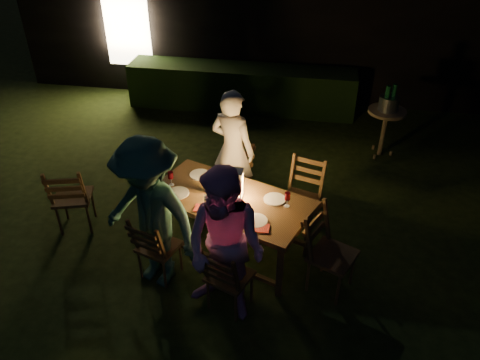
% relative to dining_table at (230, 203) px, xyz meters
% --- Properties ---
extents(dining_table, '(2.00, 1.47, 0.75)m').
position_rel_dining_table_xyz_m(dining_table, '(0.00, 0.00, 0.00)').
color(dining_table, '#462D17').
rests_on(dining_table, ground).
extents(chair_near_left, '(0.51, 0.53, 0.89)m').
position_rel_dining_table_xyz_m(chair_near_left, '(-0.69, -0.57, -0.41)').
color(chair_near_left, '#462D17').
rests_on(chair_near_left, ground).
extents(chair_near_right, '(0.53, 0.55, 0.91)m').
position_rel_dining_table_xyz_m(chair_near_right, '(0.16, -0.88, -0.40)').
color(chair_near_right, '#462D17').
rests_on(chair_near_right, ground).
extents(chair_far_left, '(0.59, 0.60, 0.95)m').
position_rel_dining_table_xyz_m(chair_far_left, '(-0.15, 0.88, -0.39)').
color(chair_far_left, '#462D17').
rests_on(chair_far_left, ground).
extents(chair_far_right, '(0.54, 0.57, 0.97)m').
position_rel_dining_table_xyz_m(chair_far_right, '(0.78, 0.53, -0.38)').
color(chair_far_right, '#462D17').
rests_on(chair_far_right, ground).
extents(chair_end, '(0.62, 0.61, 1.01)m').
position_rel_dining_table_xyz_m(chair_end, '(1.15, -0.42, -0.37)').
color(chair_end, '#462D17').
rests_on(chair_end, ground).
extents(chair_spare, '(0.55, 0.57, 0.98)m').
position_rel_dining_table_xyz_m(chair_spare, '(-1.98, 0.08, -0.38)').
color(chair_spare, '#462D17').
rests_on(chair_spare, ground).
extents(person_house_side, '(0.70, 0.58, 1.65)m').
position_rel_dining_table_xyz_m(person_house_side, '(-0.14, 0.93, 0.15)').
color(person_house_side, white).
rests_on(person_house_side, ground).
extents(person_opp_right, '(1.00, 0.89, 1.70)m').
position_rel_dining_table_xyz_m(person_opp_right, '(0.14, -0.93, 0.17)').
color(person_opp_right, '#E89FDB').
rests_on(person_opp_right, ground).
extents(person_opp_left, '(1.29, 1.01, 1.76)m').
position_rel_dining_table_xyz_m(person_opp_left, '(-0.71, -0.61, 0.20)').
color(person_opp_left, '#336752').
rests_on(person_opp_left, ground).
extents(lantern, '(0.16, 0.16, 0.35)m').
position_rel_dining_table_xyz_m(lantern, '(0.06, 0.03, 0.23)').
color(lantern, white).
rests_on(lantern, dining_table).
extents(plate_far_left, '(0.25, 0.25, 0.01)m').
position_rel_dining_table_xyz_m(plate_far_left, '(-0.44, 0.40, 0.08)').
color(plate_far_left, white).
rests_on(plate_far_left, dining_table).
extents(plate_near_left, '(0.25, 0.25, 0.01)m').
position_rel_dining_table_xyz_m(plate_near_left, '(-0.59, -0.02, 0.08)').
color(plate_near_left, white).
rests_on(plate_near_left, dining_table).
extents(plate_far_right, '(0.25, 0.25, 0.01)m').
position_rel_dining_table_xyz_m(plate_far_right, '(0.50, 0.05, 0.08)').
color(plate_far_right, white).
rests_on(plate_far_right, dining_table).
extents(plate_near_right, '(0.25, 0.25, 0.01)m').
position_rel_dining_table_xyz_m(plate_near_right, '(0.35, -0.36, 0.08)').
color(plate_near_right, white).
rests_on(plate_near_right, dining_table).
extents(wineglass_a, '(0.06, 0.06, 0.18)m').
position_rel_dining_table_xyz_m(wineglass_a, '(-0.18, 0.37, 0.16)').
color(wineglass_a, '#59070F').
rests_on(wineglass_a, dining_table).
extents(wineglass_b, '(0.06, 0.06, 0.18)m').
position_rel_dining_table_xyz_m(wineglass_b, '(-0.72, 0.14, 0.16)').
color(wineglass_b, '#59070F').
rests_on(wineglass_b, dining_table).
extents(wineglass_c, '(0.06, 0.06, 0.18)m').
position_rel_dining_table_xyz_m(wineglass_c, '(0.18, -0.37, 0.16)').
color(wineglass_c, '#59070F').
rests_on(wineglass_c, dining_table).
extents(wineglass_d, '(0.06, 0.06, 0.18)m').
position_rel_dining_table_xyz_m(wineglass_d, '(0.64, -0.05, 0.16)').
color(wineglass_d, '#59070F').
rests_on(wineglass_d, dining_table).
extents(wineglass_e, '(0.06, 0.06, 0.18)m').
position_rel_dining_table_xyz_m(wineglass_e, '(-0.20, -0.25, 0.16)').
color(wineglass_e, silver).
rests_on(wineglass_e, dining_table).
extents(bottle_table, '(0.07, 0.07, 0.28)m').
position_rel_dining_table_xyz_m(bottle_table, '(-0.23, 0.09, 0.21)').
color(bottle_table, '#0F471E').
rests_on(bottle_table, dining_table).
extents(napkin_left, '(0.18, 0.14, 0.01)m').
position_rel_dining_table_xyz_m(napkin_left, '(-0.25, -0.25, 0.08)').
color(napkin_left, red).
rests_on(napkin_left, dining_table).
extents(napkin_right, '(0.18, 0.14, 0.01)m').
position_rel_dining_table_xyz_m(napkin_right, '(0.41, -0.47, 0.08)').
color(napkin_right, red).
rests_on(napkin_right, dining_table).
extents(phone, '(0.14, 0.07, 0.01)m').
position_rel_dining_table_xyz_m(phone, '(-0.69, -0.07, 0.08)').
color(phone, black).
rests_on(phone, dining_table).
extents(side_table, '(0.58, 0.58, 0.78)m').
position_rel_dining_table_xyz_m(side_table, '(1.93, 2.60, 0.01)').
color(side_table, olive).
rests_on(side_table, ground).
extents(ice_bucket, '(0.30, 0.30, 0.22)m').
position_rel_dining_table_xyz_m(ice_bucket, '(1.93, 2.60, 0.21)').
color(ice_bucket, '#A5A8AD').
rests_on(ice_bucket, side_table).
extents(bottle_bucket_a, '(0.07, 0.07, 0.32)m').
position_rel_dining_table_xyz_m(bottle_bucket_a, '(1.88, 2.56, 0.26)').
color(bottle_bucket_a, '#0F471E').
rests_on(bottle_bucket_a, side_table).
extents(bottle_bucket_b, '(0.07, 0.07, 0.32)m').
position_rel_dining_table_xyz_m(bottle_bucket_b, '(1.98, 2.64, 0.26)').
color(bottle_bucket_b, '#0F471E').
rests_on(bottle_bucket_b, side_table).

